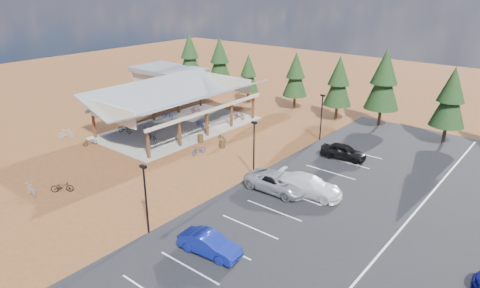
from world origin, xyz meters
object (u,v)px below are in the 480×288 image
trash_bin_1 (222,144)px  bike_13 (31,189)px  bike_4 (152,137)px  bike_7 (239,115)px  outbuilding (169,80)px  bike_16 (222,138)px  car_2 (277,182)px  lamp_post_1 (254,145)px  bike_12 (62,187)px  bike_1 (147,129)px  bike_2 (167,115)px  bike_5 (183,135)px  bike_8 (90,142)px  car_1 (210,244)px  car_3 (309,185)px  car_4 (343,151)px  lamp_post_0 (146,195)px  trash_bin_0 (200,139)px  bike_3 (196,110)px  bike_9 (66,134)px  bike_6 (200,124)px  bike_pavilion (178,97)px  lamp_post_2 (322,114)px  bike_14 (199,150)px  bike_0 (125,129)px

trash_bin_1 → bike_13: (-5.00, -17.91, 0.10)m
bike_4 → bike_7: size_ratio=1.16×
outbuilding → bike_4: size_ratio=6.04×
bike_16 → car_2: (11.39, -6.00, 0.41)m
lamp_post_1 → car_2: size_ratio=0.93×
bike_7 → bike_12: bearing=178.5°
trash_bin_1 → bike_12: bearing=-102.7°
bike_1 → bike_2: 5.59m
bike_5 → bike_8: size_ratio=1.13×
car_1 → car_3: 11.12m
car_2 → car_4: 9.88m
car_1 → car_4: car_4 is taller
lamp_post_0 → bike_4: lamp_post_0 is taller
bike_8 → bike_2: bearing=106.6°
bike_12 → bike_2: bearing=-22.3°
car_3 → car_4: (-1.24, 8.69, -0.05)m
trash_bin_0 → bike_3: 10.74m
bike_9 → car_4: size_ratio=0.41×
bike_16 → bike_4: bearing=-33.7°
lamp_post_0 → bike_6: 22.83m
trash_bin_1 → bike_pavilion: bearing=169.1°
bike_1 → car_2: (19.76, -2.43, 0.21)m
lamp_post_2 → bike_pavilion: bearing=-155.0°
bike_6 → bike_14: bike_6 is taller
bike_14 → outbuilding: bearing=148.4°
bike_2 → bike_5: bearing=-125.9°
bike_4 → bike_9: (-8.31, -5.33, -0.04)m
bike_16 → bike_8: bearing=-29.9°
bike_12 → bike_16: bike_12 is taller
trash_bin_0 → car_2: bearing=-18.0°
bike_4 → car_4: bearing=-56.8°
trash_bin_0 → bike_4: bearing=-143.5°
trash_bin_0 → bike_16: bearing=49.0°
lamp_post_1 → trash_bin_1: bearing=153.3°
lamp_post_2 → bike_5: 15.19m
car_3 → bike_6: bearing=64.0°
bike_2 → bike_3: (1.17, 3.94, -0.01)m
bike_6 → bike_pavilion: bearing=143.8°
bike_5 → bike_0: bearing=94.9°
bike_7 → car_4: bearing=-105.8°
lamp_post_2 → bike_16: lamp_post_2 is taller
bike_5 → bike_7: size_ratio=1.11×
lamp_post_1 → bike_14: size_ratio=2.83×
lamp_post_1 → bike_13: (-11.79, -14.49, -2.43)m
bike_0 → bike_16: 11.51m
bike_9 → bike_1: bearing=-100.0°
bike_7 → bike_1: bearing=151.2°
outbuilding → bike_6: bearing=-30.7°
bike_8 → bike_9: bearing=-159.6°
bike_pavilion → trash_bin_1: 9.02m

